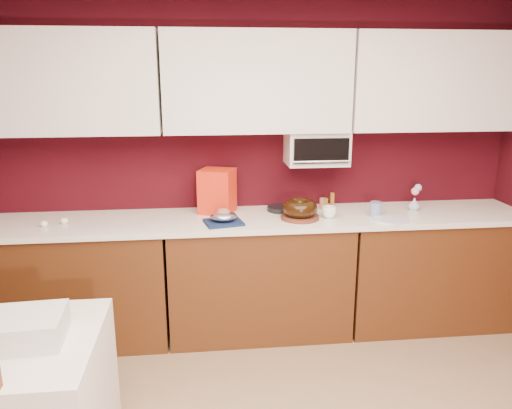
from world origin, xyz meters
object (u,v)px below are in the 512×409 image
at_px(pandoro_box, 217,191).
at_px(blue_jar, 376,209).
at_px(toaster_oven, 316,147).
at_px(foil_ham_nest, 223,216).
at_px(bundt_cake, 300,208).
at_px(newspaper_stack, 23,328).
at_px(flower_vase, 414,203).
at_px(coffee_mug, 329,211).

relative_size(pandoro_box, blue_jar, 3.10).
height_order(toaster_oven, foil_ham_nest, toaster_oven).
xyz_separation_m(bundt_cake, newspaper_stack, (-1.51, -1.26, -0.17)).
bearing_deg(bundt_cake, flower_vase, 8.33).
relative_size(toaster_oven, flower_vase, 4.23).
height_order(bundt_cake, foil_ham_nest, bundt_cake).
distance_m(bundt_cake, foil_ham_nest, 0.55).
relative_size(pandoro_box, flower_vase, 3.07).
relative_size(foil_ham_nest, flower_vase, 1.74).
bearing_deg(foil_ham_nest, pandoro_box, 95.81).
height_order(toaster_oven, blue_jar, toaster_oven).
xyz_separation_m(pandoro_box, flower_vase, (1.49, -0.10, -0.11)).
xyz_separation_m(bundt_cake, blue_jar, (0.56, 0.01, -0.03)).
bearing_deg(pandoro_box, coffee_mug, 3.87).
bearing_deg(blue_jar, pandoro_box, 168.71).
xyz_separation_m(foil_ham_nest, pandoro_box, (-0.03, 0.29, 0.11)).
xyz_separation_m(blue_jar, newspaper_stack, (-2.07, -1.27, -0.14)).
height_order(toaster_oven, flower_vase, toaster_oven).
distance_m(pandoro_box, flower_vase, 1.50).
height_order(toaster_oven, coffee_mug, toaster_oven).
bearing_deg(flower_vase, toaster_oven, 171.12).
height_order(coffee_mug, blue_jar, blue_jar).
bearing_deg(bundt_cake, newspaper_stack, -140.05).
bearing_deg(toaster_oven, blue_jar, -31.04).
height_order(foil_ham_nest, newspaper_stack, foil_ham_nest).
xyz_separation_m(bundt_cake, pandoro_box, (-0.58, 0.24, 0.08)).
xyz_separation_m(toaster_oven, coffee_mug, (0.05, -0.25, -0.42)).
xyz_separation_m(coffee_mug, newspaper_stack, (-1.72, -1.26, -0.14)).
bearing_deg(flower_vase, foil_ham_nest, -172.58).
relative_size(toaster_oven, foil_ham_nest, 2.43).
relative_size(bundt_cake, coffee_mug, 2.42).
relative_size(foil_ham_nest, newspaper_stack, 0.52).
relative_size(bundt_cake, foil_ham_nest, 1.34).
xyz_separation_m(flower_vase, newspaper_stack, (-2.41, -1.39, -0.14)).
height_order(bundt_cake, pandoro_box, pandoro_box).
relative_size(flower_vase, newspaper_stack, 0.30).
bearing_deg(newspaper_stack, flower_vase, 30.02).
bearing_deg(toaster_oven, newspaper_stack, -137.85).
xyz_separation_m(bundt_cake, coffee_mug, (0.21, 0.00, -0.03)).
height_order(foil_ham_nest, coffee_mug, coffee_mug).
bearing_deg(foil_ham_nest, coffee_mug, 4.47).
bearing_deg(pandoro_box, foil_ham_nest, -63.87).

